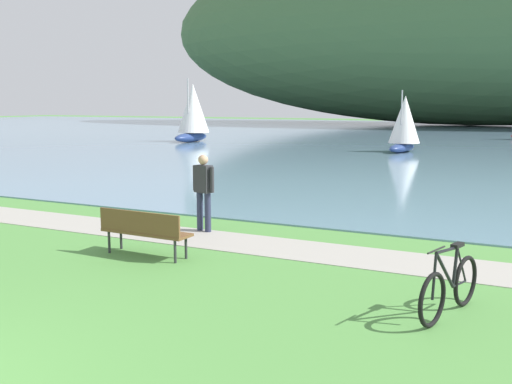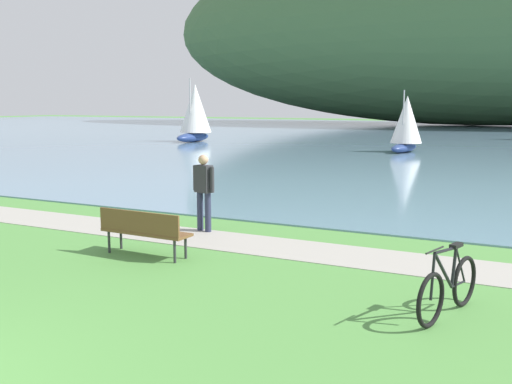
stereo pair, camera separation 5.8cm
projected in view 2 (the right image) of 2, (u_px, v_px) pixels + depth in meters
bay_water at (468, 136)px, 49.03m from camera, size 180.00×80.00×0.04m
distant_hillside at (479, 19)px, 70.57m from camera, size 84.39×28.00×25.96m
shoreline_path at (227, 241)px, 11.88m from camera, size 60.00×1.50×0.01m
park_bench_near_camera at (143, 229)px, 10.64m from camera, size 1.81×0.53×0.88m
bicycle_leaning_near_bench at (448, 288)px, 7.65m from camera, size 0.54×1.72×1.01m
person_at_shoreline at (204, 188)px, 12.66m from camera, size 0.60×0.30×1.71m
sailboat_mid_bay at (195, 112)px, 41.73m from camera, size 2.31×3.87×4.54m
sailboat_toward_hillside at (406, 123)px, 32.81m from camera, size 2.06×3.09×3.51m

